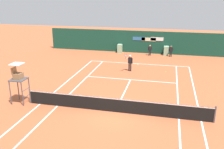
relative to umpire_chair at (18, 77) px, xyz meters
name	(u,v)px	position (x,y,z in m)	size (l,w,h in m)	color
ground_plane	(117,108)	(6.71, 0.64, -1.85)	(80.00, 80.00, 0.01)	#B25633
tennis_net	(115,105)	(6.71, 0.06, -1.34)	(12.10, 0.10, 1.07)	#4C4C51
sponsor_back_wall	(144,42)	(6.71, 17.03, -0.49)	(25.00, 1.02, 2.80)	#144233
umpire_chair	(18,77)	(0.00, 0.00, 0.00)	(1.00, 1.00, 2.83)	#47474C
player_on_baseline	(130,62)	(6.22, 8.98, -0.89)	(0.75, 0.66, 1.82)	black
ball_kid_left_post	(171,50)	(10.09, 15.82, -1.08)	(0.45, 0.19, 1.33)	black
ball_kid_centre_post	(150,49)	(7.59, 15.82, -1.10)	(0.43, 0.21, 1.30)	black
tennis_ball_near_service_line	(166,72)	(9.69, 9.42, -1.81)	(0.07, 0.07, 0.07)	#CCE033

